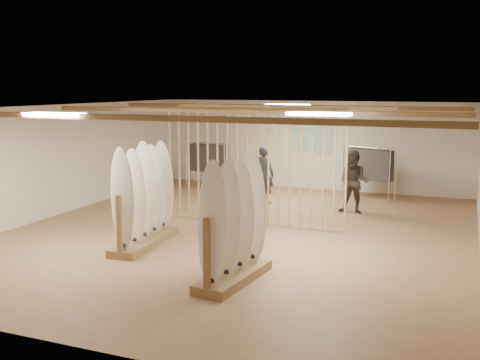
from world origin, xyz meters
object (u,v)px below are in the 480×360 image
at_px(rack_right, 234,240).
at_px(shopper_b, 354,178).
at_px(clothing_rack_b, 369,165).
at_px(shopper_a, 264,170).
at_px(rack_left, 144,212).
at_px(clothing_rack_a, 208,158).

height_order(rack_right, shopper_b, rack_right).
xyz_separation_m(clothing_rack_b, shopper_b, (-0.07, -2.01, -0.09)).
bearing_deg(shopper_a, rack_left, 84.71).
distance_m(rack_right, clothing_rack_a, 8.76).
bearing_deg(clothing_rack_a, rack_right, -54.82).
relative_size(clothing_rack_a, shopper_a, 0.82).
height_order(rack_left, shopper_a, rack_left).
height_order(rack_left, rack_right, rack_right).
bearing_deg(clothing_rack_b, shopper_b, -73.68).
height_order(rack_right, shopper_a, rack_right).
distance_m(rack_left, rack_right, 2.89).
bearing_deg(clothing_rack_b, clothing_rack_a, -159.63).
relative_size(rack_right, clothing_rack_b, 1.37).
xyz_separation_m(rack_left, rack_right, (2.55, -1.35, 0.01)).
xyz_separation_m(clothing_rack_a, shopper_a, (2.40, -1.46, -0.07)).
height_order(clothing_rack_b, shopper_b, shopper_b).
bearing_deg(shopper_b, rack_left, -123.79).
distance_m(rack_right, clothing_rack_b, 8.00).
bearing_deg(rack_left, rack_right, -32.55).
relative_size(clothing_rack_a, shopper_b, 0.82).
bearing_deg(rack_right, clothing_rack_a, 123.70).
bearing_deg(clothing_rack_b, shopper_a, -129.92).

